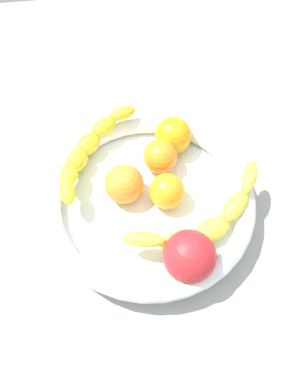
% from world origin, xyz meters
% --- Properties ---
extents(kitchen_counter, '(1.20, 1.20, 0.03)m').
position_xyz_m(kitchen_counter, '(0.00, 0.00, 0.01)').
color(kitchen_counter, '#969991').
rests_on(kitchen_counter, ground).
extents(fruit_bowl, '(0.31, 0.31, 0.05)m').
position_xyz_m(fruit_bowl, '(0.00, 0.00, 0.06)').
color(fruit_bowl, white).
rests_on(fruit_bowl, kitchen_counter).
extents(banana_draped_left, '(0.18, 0.13, 0.05)m').
position_xyz_m(banana_draped_left, '(-0.09, -0.09, 0.08)').
color(banana_draped_left, yellow).
rests_on(banana_draped_left, fruit_bowl).
extents(banana_draped_right, '(0.13, 0.22, 0.05)m').
position_xyz_m(banana_draped_right, '(0.06, 0.07, 0.08)').
color(banana_draped_right, yellow).
rests_on(banana_draped_right, fruit_bowl).
extents(orange_front, '(0.06, 0.06, 0.06)m').
position_xyz_m(orange_front, '(-0.02, -0.04, 0.08)').
color(orange_front, orange).
rests_on(orange_front, fruit_bowl).
extents(orange_mid_left, '(0.05, 0.05, 0.05)m').
position_xyz_m(orange_mid_left, '(-0.06, 0.03, 0.08)').
color(orange_mid_left, orange).
rests_on(orange_mid_left, fruit_bowl).
extents(orange_mid_right, '(0.05, 0.05, 0.05)m').
position_xyz_m(orange_mid_right, '(0.00, 0.03, 0.08)').
color(orange_mid_right, orange).
rests_on(orange_mid_right, fruit_bowl).
extents(orange_rear, '(0.06, 0.06, 0.06)m').
position_xyz_m(orange_rear, '(-0.10, 0.05, 0.08)').
color(orange_rear, orange).
rests_on(orange_rear, fruit_bowl).
extents(tomato_red, '(0.07, 0.07, 0.07)m').
position_xyz_m(tomato_red, '(0.11, 0.04, 0.09)').
color(tomato_red, red).
rests_on(tomato_red, fruit_bowl).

